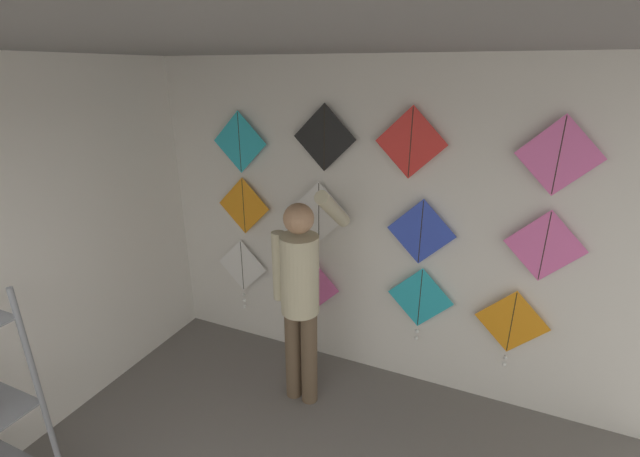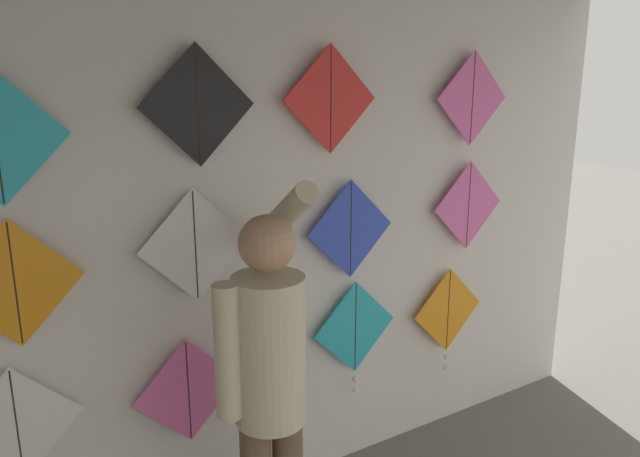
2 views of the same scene
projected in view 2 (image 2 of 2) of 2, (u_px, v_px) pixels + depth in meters
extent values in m
cube|color=silver|center=(268.00, 249.00, 3.26)|extent=(4.83, 0.06, 2.80)
cylinder|color=beige|center=(269.00, 350.00, 2.60)|extent=(0.31, 0.31, 0.65)
sphere|color=tan|center=(267.00, 243.00, 2.48)|extent=(0.23, 0.23, 0.23)
cylinder|color=beige|center=(228.00, 352.00, 2.50)|extent=(0.11, 0.11, 0.57)
cylinder|color=beige|center=(280.00, 220.00, 2.75)|extent=(0.11, 0.53, 0.42)
cube|color=white|center=(17.00, 426.00, 2.68)|extent=(0.55, 0.01, 0.55)
cylinder|color=black|center=(17.00, 426.00, 2.68)|extent=(0.01, 0.01, 0.53)
cube|color=pink|center=(188.00, 391.00, 3.09)|extent=(0.55, 0.01, 0.55)
cylinder|color=black|center=(188.00, 391.00, 3.09)|extent=(0.01, 0.01, 0.53)
cube|color=#28B2C6|center=(355.00, 327.00, 3.58)|extent=(0.55, 0.01, 0.55)
cylinder|color=black|center=(355.00, 327.00, 3.58)|extent=(0.01, 0.01, 0.53)
sphere|color=white|center=(355.00, 379.00, 3.66)|extent=(0.04, 0.04, 0.04)
sphere|color=white|center=(355.00, 390.00, 3.67)|extent=(0.04, 0.04, 0.04)
cube|color=orange|center=(448.00, 310.00, 3.96)|extent=(0.55, 0.01, 0.55)
cylinder|color=black|center=(448.00, 310.00, 3.96)|extent=(0.01, 0.01, 0.53)
sphere|color=white|center=(446.00, 357.00, 4.04)|extent=(0.04, 0.04, 0.04)
sphere|color=white|center=(446.00, 367.00, 4.06)|extent=(0.04, 0.04, 0.04)
cube|color=orange|center=(15.00, 284.00, 2.55)|extent=(0.55, 0.01, 0.55)
cylinder|color=black|center=(15.00, 284.00, 2.55)|extent=(0.01, 0.01, 0.53)
cube|color=white|center=(195.00, 245.00, 2.94)|extent=(0.55, 0.01, 0.55)
cylinder|color=black|center=(195.00, 246.00, 2.94)|extent=(0.01, 0.01, 0.53)
cube|color=blue|center=(351.00, 229.00, 3.41)|extent=(0.55, 0.01, 0.55)
cylinder|color=black|center=(351.00, 229.00, 3.41)|extent=(0.01, 0.01, 0.53)
cube|color=pink|center=(468.00, 206.00, 3.85)|extent=(0.55, 0.01, 0.55)
cylinder|color=black|center=(468.00, 206.00, 3.85)|extent=(0.01, 0.01, 0.53)
cube|color=black|center=(198.00, 105.00, 2.80)|extent=(0.55, 0.01, 0.55)
cylinder|color=black|center=(198.00, 105.00, 2.80)|extent=(0.01, 0.01, 0.53)
cube|color=red|center=(331.00, 99.00, 3.16)|extent=(0.55, 0.01, 0.55)
cylinder|color=black|center=(331.00, 99.00, 3.16)|extent=(0.01, 0.01, 0.53)
cube|color=pink|center=(472.00, 98.00, 3.68)|extent=(0.55, 0.01, 0.55)
cylinder|color=black|center=(473.00, 98.00, 3.67)|extent=(0.01, 0.01, 0.53)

